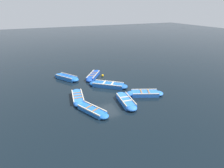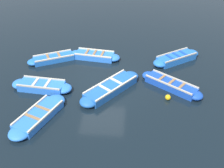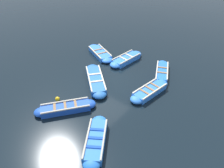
{
  "view_description": "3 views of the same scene",
  "coord_description": "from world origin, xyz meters",
  "px_view_note": "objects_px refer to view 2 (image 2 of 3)",
  "views": [
    {
      "loc": [
        5.52,
        14.23,
        7.37
      ],
      "look_at": [
        -0.91,
        -0.4,
        0.27
      ],
      "focal_mm": 28.0,
      "sensor_mm": 36.0,
      "label": 1
    },
    {
      "loc": [
        -11.38,
        -1.47,
        7.89
      ],
      "look_at": [
        -0.58,
        -0.56,
        0.48
      ],
      "focal_mm": 42.0,
      "sensor_mm": 36.0,
      "label": 2
    },
    {
      "loc": [
        7.9,
        -8.97,
        8.6
      ],
      "look_at": [
        0.7,
        -0.27,
        0.32
      ],
      "focal_mm": 35.0,
      "sensor_mm": 36.0,
      "label": 3
    }
  ],
  "objects_px": {
    "boat_tucked": "(54,58)",
    "boat_drifting": "(39,116)",
    "boat_outer_right": "(111,88)",
    "boat_centre": "(176,58)",
    "boat_broadside": "(171,85)",
    "buoy_orange_near": "(168,97)",
    "boat_mid_row": "(95,56)",
    "boat_outer_left": "(42,86)"
  },
  "relations": [
    {
      "from": "boat_tucked",
      "to": "boat_drifting",
      "type": "bearing_deg",
      "value": -171.94
    },
    {
      "from": "boat_tucked",
      "to": "boat_drifting",
      "type": "relative_size",
      "value": 0.92
    },
    {
      "from": "boat_outer_right",
      "to": "boat_drifting",
      "type": "bearing_deg",
      "value": 127.94
    },
    {
      "from": "boat_outer_right",
      "to": "boat_centre",
      "type": "bearing_deg",
      "value": -46.9
    },
    {
      "from": "boat_outer_right",
      "to": "boat_drifting",
      "type": "height_order",
      "value": "boat_outer_right"
    },
    {
      "from": "boat_broadside",
      "to": "buoy_orange_near",
      "type": "xyz_separation_m",
      "value": [
        -1.03,
        0.25,
        -0.05
      ]
    },
    {
      "from": "boat_mid_row",
      "to": "boat_centre",
      "type": "bearing_deg",
      "value": -89.2
    },
    {
      "from": "boat_mid_row",
      "to": "boat_tucked",
      "type": "distance_m",
      "value": 2.51
    },
    {
      "from": "boat_outer_right",
      "to": "boat_mid_row",
      "type": "distance_m",
      "value": 3.64
    },
    {
      "from": "buoy_orange_near",
      "to": "boat_tucked",
      "type": "bearing_deg",
      "value": 62.93
    },
    {
      "from": "boat_outer_left",
      "to": "boat_outer_right",
      "type": "relative_size",
      "value": 0.9
    },
    {
      "from": "boat_centre",
      "to": "boat_drifting",
      "type": "xyz_separation_m",
      "value": [
        -5.82,
        6.72,
        -0.03
      ]
    },
    {
      "from": "boat_outer_left",
      "to": "boat_mid_row",
      "type": "bearing_deg",
      "value": -32.82
    },
    {
      "from": "boat_outer_left",
      "to": "boat_centre",
      "type": "height_order",
      "value": "boat_centre"
    },
    {
      "from": "boat_outer_right",
      "to": "boat_drifting",
      "type": "distance_m",
      "value": 3.83
    },
    {
      "from": "boat_drifting",
      "to": "boat_broadside",
      "type": "bearing_deg",
      "value": -64.58
    },
    {
      "from": "boat_tucked",
      "to": "boat_broadside",
      "type": "xyz_separation_m",
      "value": [
        -2.35,
        -6.85,
        0.03
      ]
    },
    {
      "from": "boat_mid_row",
      "to": "boat_drifting",
      "type": "relative_size",
      "value": 0.95
    },
    {
      "from": "boat_drifting",
      "to": "boat_mid_row",
      "type": "bearing_deg",
      "value": -16.59
    },
    {
      "from": "boat_outer_left",
      "to": "boat_mid_row",
      "type": "xyz_separation_m",
      "value": [
        3.51,
        -2.27,
        -0.01
      ]
    },
    {
      "from": "boat_outer_left",
      "to": "boat_outer_right",
      "type": "height_order",
      "value": "boat_outer_right"
    },
    {
      "from": "boat_mid_row",
      "to": "boat_tucked",
      "type": "bearing_deg",
      "value": 101.53
    },
    {
      "from": "boat_tucked",
      "to": "boat_outer_right",
      "type": "bearing_deg",
      "value": -127.59
    },
    {
      "from": "boat_outer_left",
      "to": "boat_centre",
      "type": "relative_size",
      "value": 1.02
    },
    {
      "from": "boat_outer_right",
      "to": "buoy_orange_near",
      "type": "distance_m",
      "value": 2.88
    },
    {
      "from": "boat_mid_row",
      "to": "buoy_orange_near",
      "type": "height_order",
      "value": "boat_mid_row"
    },
    {
      "from": "boat_outer_left",
      "to": "boat_broadside",
      "type": "distance_m",
      "value": 6.69
    },
    {
      "from": "boat_tucked",
      "to": "boat_centre",
      "type": "height_order",
      "value": "boat_centre"
    },
    {
      "from": "boat_tucked",
      "to": "boat_broadside",
      "type": "bearing_deg",
      "value": -108.9
    },
    {
      "from": "boat_mid_row",
      "to": "boat_centre",
      "type": "height_order",
      "value": "boat_centre"
    },
    {
      "from": "boat_centre",
      "to": "buoy_orange_near",
      "type": "distance_m",
      "value": 4.04
    },
    {
      "from": "boat_tucked",
      "to": "buoy_orange_near",
      "type": "distance_m",
      "value": 7.42
    },
    {
      "from": "boat_outer_left",
      "to": "boat_tucked",
      "type": "relative_size",
      "value": 1.03
    },
    {
      "from": "boat_mid_row",
      "to": "buoy_orange_near",
      "type": "bearing_deg",
      "value": -133.06
    },
    {
      "from": "boat_outer_right",
      "to": "boat_centre",
      "type": "distance_m",
      "value": 5.07
    },
    {
      "from": "boat_outer_right",
      "to": "boat_mid_row",
      "type": "height_order",
      "value": "boat_outer_right"
    },
    {
      "from": "boat_mid_row",
      "to": "boat_drifting",
      "type": "bearing_deg",
      "value": 163.41
    },
    {
      "from": "boat_mid_row",
      "to": "boat_outer_left",
      "type": "bearing_deg",
      "value": 147.18
    },
    {
      "from": "boat_mid_row",
      "to": "boat_broadside",
      "type": "xyz_separation_m",
      "value": [
        -2.85,
        -4.4,
        0.01
      ]
    },
    {
      "from": "boat_outer_left",
      "to": "boat_tucked",
      "type": "bearing_deg",
      "value": 3.63
    },
    {
      "from": "boat_mid_row",
      "to": "boat_centre",
      "type": "distance_m",
      "value": 5.01
    },
    {
      "from": "boat_tucked",
      "to": "boat_broadside",
      "type": "distance_m",
      "value": 7.24
    }
  ]
}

